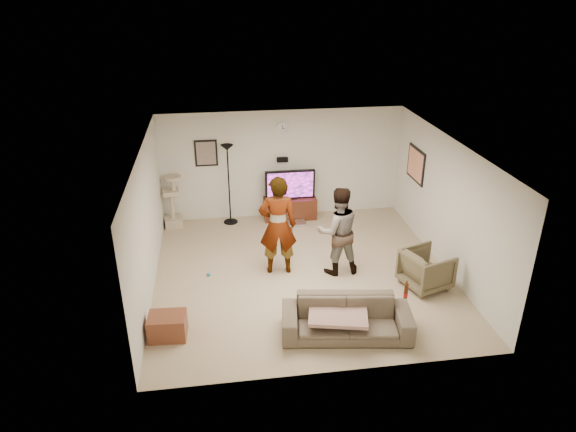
{
  "coord_description": "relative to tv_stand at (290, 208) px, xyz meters",
  "views": [
    {
      "loc": [
        -1.5,
        -8.36,
        5.11
      ],
      "look_at": [
        -0.24,
        0.2,
        1.12
      ],
      "focal_mm": 32.19,
      "sensor_mm": 36.0,
      "label": 1
    }
  ],
  "objects": [
    {
      "name": "wall_clock",
      "position": [
        -0.15,
        0.22,
        1.85
      ],
      "size": [
        0.26,
        0.04,
        0.26
      ],
      "primitive_type": "cylinder",
      "rotation": [
        1.57,
        0.0,
        0.0
      ],
      "color": "white",
      "rests_on": "wall_back"
    },
    {
      "name": "armchair",
      "position": [
        1.98,
        -3.28,
        0.1
      ],
      "size": [
        0.98,
        0.96,
        0.71
      ],
      "primitive_type": "imported",
      "rotation": [
        0.0,
        0.0,
        1.88
      ],
      "color": "brown",
      "rests_on": "floor"
    },
    {
      "name": "wall_back",
      "position": [
        -0.15,
        0.25,
        1.0
      ],
      "size": [
        5.5,
        0.04,
        2.5
      ],
      "primitive_type": "cube",
      "color": "beige",
      "rests_on": "floor"
    },
    {
      "name": "person_right",
      "position": [
        0.51,
        -2.53,
        0.61
      ],
      "size": [
        0.87,
        0.7,
        1.72
      ],
      "primitive_type": "imported",
      "rotation": [
        0.0,
        0.0,
        3.2
      ],
      "color": "#34497C",
      "rests_on": "floor"
    },
    {
      "name": "wall_right",
      "position": [
        2.6,
        -2.5,
        1.0
      ],
      "size": [
        0.04,
        5.5,
        2.5
      ],
      "primitive_type": "cube",
      "color": "beige",
      "rests_on": "floor"
    },
    {
      "name": "floor_lamp",
      "position": [
        -1.39,
        -0.04,
        0.67
      ],
      "size": [
        0.32,
        0.32,
        1.84
      ],
      "primitive_type": "cylinder",
      "color": "black",
      "rests_on": "floor"
    },
    {
      "name": "tv_stand",
      "position": [
        0.0,
        0.0,
        0.0
      ],
      "size": [
        1.2,
        0.45,
        0.5
      ],
      "primitive_type": "cube",
      "color": "#401C0F",
      "rests_on": "floor"
    },
    {
      "name": "toy_ball",
      "position": [
        -1.91,
        -2.36,
        -0.22
      ],
      "size": [
        0.07,
        0.07,
        0.07
      ],
      "primitive_type": "sphere",
      "color": "teal",
      "rests_on": "floor"
    },
    {
      "name": "sofa",
      "position": [
        0.22,
        -4.43,
        0.04
      ],
      "size": [
        2.11,
        1.07,
        0.59
      ],
      "primitive_type": "imported",
      "rotation": [
        0.0,
        0.0,
        -0.15
      ],
      "color": "brown",
      "rests_on": "floor"
    },
    {
      "name": "ceiling",
      "position": [
        -0.15,
        -2.5,
        2.26
      ],
      "size": [
        5.5,
        5.5,
        0.02
      ],
      "primitive_type": "cube",
      "color": "silver",
      "rests_on": "wall_back"
    },
    {
      "name": "floor",
      "position": [
        -0.15,
        -2.5,
        -0.26
      ],
      "size": [
        5.5,
        5.5,
        0.02
      ],
      "primitive_type": "cube",
      "color": "tan",
      "rests_on": "ground"
    },
    {
      "name": "wall_speaker",
      "position": [
        -0.15,
        0.19,
        1.13
      ],
      "size": [
        0.25,
        0.1,
        0.1
      ],
      "primitive_type": "cube",
      "color": "black",
      "rests_on": "wall_back"
    },
    {
      "name": "cat_tree",
      "position": [
        -2.68,
        -0.03,
        0.36
      ],
      "size": [
        0.44,
        0.44,
        1.22
      ],
      "primitive_type": "cube",
      "rotation": [
        0.0,
        0.0,
        0.15
      ],
      "color": "tan",
      "rests_on": "floor"
    },
    {
      "name": "wall_left",
      "position": [
        -2.9,
        -2.5,
        1.0
      ],
      "size": [
        0.04,
        5.5,
        2.5
      ],
      "primitive_type": "cube",
      "color": "beige",
      "rests_on": "floor"
    },
    {
      "name": "side_table",
      "position": [
        -2.55,
        -4.09,
        -0.06
      ],
      "size": [
        0.6,
        0.47,
        0.39
      ],
      "primitive_type": "cube",
      "rotation": [
        0.0,
        0.0,
        -0.06
      ],
      "color": "brown",
      "rests_on": "floor"
    },
    {
      "name": "tv",
      "position": [
        0.0,
        0.0,
        0.59
      ],
      "size": [
        1.14,
        0.08,
        0.68
      ],
      "primitive_type": "cube",
      "color": "black",
      "rests_on": "tv_stand"
    },
    {
      "name": "wall_front",
      "position": [
        -0.15,
        -5.25,
        1.0
      ],
      "size": [
        5.5,
        0.04,
        2.5
      ],
      "primitive_type": "cube",
      "color": "beige",
      "rests_on": "floor"
    },
    {
      "name": "picture_right",
      "position": [
        2.58,
        -0.9,
        1.25
      ],
      "size": [
        0.03,
        0.78,
        0.62
      ],
      "primitive_type": "cube",
      "color": "#EE8C67",
      "rests_on": "wall_right"
    },
    {
      "name": "tv_screen",
      "position": [
        0.0,
        -0.04,
        0.59
      ],
      "size": [
        1.05,
        0.01,
        0.59
      ],
      "primitive_type": "cube",
      "color": "#E62CD7",
      "rests_on": "tv"
    },
    {
      "name": "picture_back",
      "position": [
        -1.85,
        0.23,
        1.35
      ],
      "size": [
        0.42,
        0.03,
        0.52
      ],
      "primitive_type": "cube",
      "color": "#736259",
      "rests_on": "wall_back"
    },
    {
      "name": "console_box",
      "position": [
        0.09,
        -0.4,
        -0.22
      ],
      "size": [
        0.4,
        0.3,
        0.07
      ],
      "primitive_type": "cube",
      "color": "silver",
      "rests_on": "floor"
    },
    {
      "name": "throw_blanket",
      "position": [
        0.08,
        -4.43,
        0.15
      ],
      "size": [
        1.03,
        0.88,
        0.06
      ],
      "primitive_type": "cube",
      "rotation": [
        0.0,
        0.0,
        -0.23
      ],
      "color": "tan",
      "rests_on": "sofa"
    },
    {
      "name": "person_left",
      "position": [
        -0.58,
        -2.35,
        0.71
      ],
      "size": [
        0.73,
        0.51,
        1.93
      ],
      "primitive_type": "imported",
      "rotation": [
        0.0,
        0.0,
        3.08
      ],
      "color": "#979797",
      "rests_on": "floor"
    },
    {
      "name": "beer_bottle",
      "position": [
        1.15,
        -4.43,
        0.46
      ],
      "size": [
        0.06,
        0.06,
        0.25
      ],
      "primitive_type": "cylinder",
      "color": "#461D09",
      "rests_on": "sofa"
    }
  ]
}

